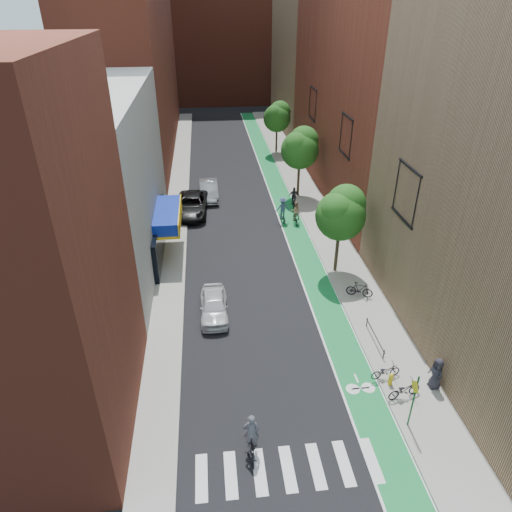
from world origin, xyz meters
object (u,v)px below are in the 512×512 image
object	(u,v)px
parked_car_white	(214,305)
cyclist_lead	(251,441)
pedestrian	(436,373)
cyclist_lane_far	(283,210)
cyclist_lane_mid	(294,200)
fire_hydrant	(391,379)
parked_car_silver	(209,190)
cyclist_lane_near	(295,214)
parked_car_black	(192,205)

from	to	relation	value
parked_car_white	cyclist_lead	distance (m)	10.04
cyclist_lead	pedestrian	xyz separation A→B (m)	(9.43, 2.65, 0.29)
parked_car_white	cyclist_lane_far	distance (m)	14.15
parked_car_white	cyclist_lead	xyz separation A→B (m)	(1.28, -9.96, 0.03)
cyclist_lead	cyclist_lane_mid	size ratio (longest dim) A/B	1.08
fire_hydrant	parked_car_white	bearing A→B (deg)	141.22
parked_car_white	pedestrian	size ratio (longest dim) A/B	2.35
fire_hydrant	parked_car_silver	bearing A→B (deg)	108.38
cyclist_lane_mid	cyclist_lead	bearing A→B (deg)	82.52
cyclist_lane_near	cyclist_lane_far	world-z (taller)	cyclist_lane_far
cyclist_lead	parked_car_black	bearing A→B (deg)	-82.71
parked_car_white	parked_car_black	bearing A→B (deg)	95.69
cyclist_lane_near	fire_hydrant	distance (m)	19.19
parked_car_white	fire_hydrant	bearing A→B (deg)	-38.68
parked_car_white	cyclist_lane_mid	xyz separation A→B (m)	(7.81, 15.28, 0.08)
parked_car_silver	pedestrian	size ratio (longest dim) A/B	2.78
parked_car_black	cyclist_lead	bearing A→B (deg)	-78.85
cyclist_lane_mid	cyclist_lane_far	size ratio (longest dim) A/B	0.91
cyclist_lane_far	pedestrian	world-z (taller)	cyclist_lane_far
cyclist_lead	cyclist_lane_far	bearing A→B (deg)	-101.53
parked_car_silver	pedestrian	distance (m)	28.05
cyclist_lane_far	pedestrian	xyz separation A→B (m)	(4.40, -19.97, -0.02)
parked_car_white	parked_car_black	world-z (taller)	parked_car_black
parked_car_black	cyclist_lead	size ratio (longest dim) A/B	2.70
parked_car_white	cyclist_lane_far	bearing A→B (deg)	63.61
cyclist_lead	cyclist_lane_mid	world-z (taller)	cyclist_lead
cyclist_lane_near	parked_car_silver	bearing A→B (deg)	-43.22
parked_car_silver	cyclist_lane_near	world-z (taller)	cyclist_lane_near
cyclist_lead	fire_hydrant	xyz separation A→B (m)	(7.33, 3.04, -0.23)
parked_car_black	cyclist_lane_near	distance (m)	9.34
cyclist_lead	pedestrian	distance (m)	9.80
pedestrian	cyclist_lane_near	bearing A→B (deg)	179.75
pedestrian	cyclist_lane_mid	bearing A→B (deg)	177.34
cyclist_lane_near	pedestrian	bearing A→B (deg)	98.11
cyclist_lead	cyclist_lane_near	xyz separation A→B (m)	(6.08, 22.18, 0.09)
parked_car_black	pedestrian	size ratio (longest dim) A/B	3.37
parked_car_white	cyclist_lane_mid	world-z (taller)	cyclist_lane_mid
pedestrian	fire_hydrant	xyz separation A→B (m)	(-2.10, 0.39, -0.52)
cyclist_lane_far	cyclist_lane_near	bearing A→B (deg)	147.27
cyclist_lane_near	cyclist_lane_mid	xyz separation A→B (m)	(0.45, 3.05, -0.04)
parked_car_white	cyclist_lead	bearing A→B (deg)	-82.58
parked_car_black	fire_hydrant	size ratio (longest dim) A/B	8.75
cyclist_lead	pedestrian	bearing A→B (deg)	-163.29
cyclist_lead	fire_hydrant	bearing A→B (deg)	-156.47
parked_car_white	cyclist_lane_near	xyz separation A→B (m)	(7.36, 12.23, 0.12)
cyclist_lane_far	pedestrian	bearing A→B (deg)	92.22
parked_car_black	cyclist_lane_mid	xyz separation A→B (m)	(9.30, 0.07, -0.04)
pedestrian	fire_hydrant	distance (m)	2.20
parked_car_silver	cyclist_lead	distance (m)	28.64
cyclist_lane_near	pedestrian	size ratio (longest dim) A/B	1.11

